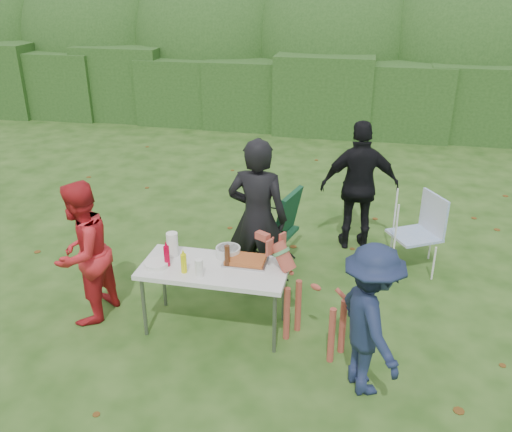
% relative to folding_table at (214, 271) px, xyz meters
% --- Properties ---
extents(ground, '(80.00, 80.00, 0.00)m').
position_rel_folding_table_xyz_m(ground, '(0.33, 0.19, -0.69)').
color(ground, '#1E4211').
extents(hedge_row, '(22.00, 1.40, 1.70)m').
position_rel_folding_table_xyz_m(hedge_row, '(0.33, 8.19, 0.16)').
color(hedge_row, '#23471C').
rests_on(hedge_row, ground).
extents(shrub_backdrop, '(20.00, 2.60, 3.20)m').
position_rel_folding_table_xyz_m(shrub_backdrop, '(0.33, 9.79, 0.91)').
color(shrub_backdrop, '#3D6628').
rests_on(shrub_backdrop, ground).
extents(folding_table, '(1.50, 0.70, 0.74)m').
position_rel_folding_table_xyz_m(folding_table, '(0.00, 0.00, 0.00)').
color(folding_table, silver).
rests_on(folding_table, ground).
extents(person_cook, '(0.70, 0.48, 1.88)m').
position_rel_folding_table_xyz_m(person_cook, '(0.28, 0.81, 0.25)').
color(person_cook, black).
rests_on(person_cook, ground).
extents(person_red_jacket, '(0.68, 0.83, 1.57)m').
position_rel_folding_table_xyz_m(person_red_jacket, '(-1.41, -0.10, 0.10)').
color(person_red_jacket, red).
rests_on(person_red_jacket, ground).
extents(person_black_puffy, '(1.10, 0.62, 1.77)m').
position_rel_folding_table_xyz_m(person_black_puffy, '(1.36, 2.23, 0.20)').
color(person_black_puffy, black).
rests_on(person_black_puffy, ground).
extents(child, '(0.89, 1.07, 1.44)m').
position_rel_folding_table_xyz_m(child, '(1.57, -0.59, 0.03)').
color(child, '#192342').
rests_on(child, ground).
extents(dog, '(1.17, 0.91, 1.04)m').
position_rel_folding_table_xyz_m(dog, '(1.05, -0.08, -0.17)').
color(dog, '#A64635').
rests_on(dog, ground).
extents(camping_chair, '(0.81, 0.81, 1.07)m').
position_rel_folding_table_xyz_m(camping_chair, '(0.30, 1.45, -0.15)').
color(camping_chair, '#134026').
rests_on(camping_chair, ground).
extents(lawn_chair, '(0.79, 0.79, 0.98)m').
position_rel_folding_table_xyz_m(lawn_chair, '(2.09, 1.78, -0.19)').
color(lawn_chair, '#4576C2').
rests_on(lawn_chair, ground).
extents(food_tray, '(0.45, 0.30, 0.02)m').
position_rel_folding_table_xyz_m(food_tray, '(0.29, 0.15, 0.06)').
color(food_tray, '#B7B7BA').
rests_on(food_tray, folding_table).
extents(focaccia_bread, '(0.40, 0.26, 0.04)m').
position_rel_folding_table_xyz_m(focaccia_bread, '(0.29, 0.15, 0.09)').
color(focaccia_bread, '#B45A28').
rests_on(focaccia_bread, food_tray).
extents(mustard_bottle, '(0.06, 0.06, 0.20)m').
position_rel_folding_table_xyz_m(mustard_bottle, '(-0.26, -0.17, 0.15)').
color(mustard_bottle, yellow).
rests_on(mustard_bottle, folding_table).
extents(ketchup_bottle, '(0.06, 0.06, 0.22)m').
position_rel_folding_table_xyz_m(ketchup_bottle, '(-0.47, -0.08, 0.16)').
color(ketchup_bottle, '#B30022').
rests_on(ketchup_bottle, folding_table).
extents(beer_bottle, '(0.06, 0.06, 0.24)m').
position_rel_folding_table_xyz_m(beer_bottle, '(0.13, 0.03, 0.17)').
color(beer_bottle, '#47230F').
rests_on(beer_bottle, folding_table).
extents(paper_towel_roll, '(0.12, 0.12, 0.26)m').
position_rel_folding_table_xyz_m(paper_towel_roll, '(-0.49, 0.14, 0.18)').
color(paper_towel_roll, white).
rests_on(paper_towel_roll, folding_table).
extents(cup_stack, '(0.08, 0.08, 0.18)m').
position_rel_folding_table_xyz_m(cup_stack, '(-0.09, -0.21, 0.14)').
color(cup_stack, white).
rests_on(cup_stack, folding_table).
extents(pasta_bowl, '(0.26, 0.26, 0.10)m').
position_rel_folding_table_xyz_m(pasta_bowl, '(0.08, 0.25, 0.10)').
color(pasta_bowl, silver).
rests_on(pasta_bowl, folding_table).
extents(plate_stack, '(0.24, 0.24, 0.05)m').
position_rel_folding_table_xyz_m(plate_stack, '(-0.57, -0.12, 0.08)').
color(plate_stack, white).
rests_on(plate_stack, folding_table).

